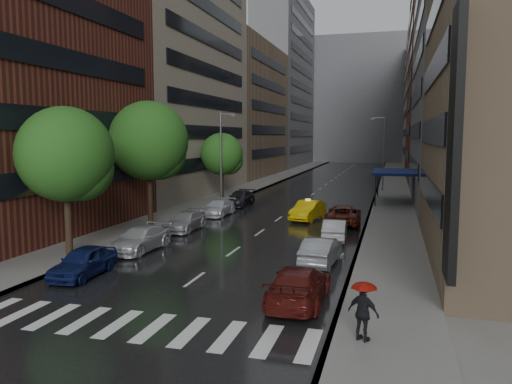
# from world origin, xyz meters

# --- Properties ---
(ground) EXTENTS (220.00, 220.00, 0.00)m
(ground) POSITION_xyz_m (0.00, 0.00, 0.00)
(ground) COLOR gray
(ground) RESTS_ON ground
(road) EXTENTS (14.00, 140.00, 0.01)m
(road) POSITION_xyz_m (0.00, 50.00, 0.01)
(road) COLOR black
(road) RESTS_ON ground
(sidewalk_left) EXTENTS (4.00, 140.00, 0.15)m
(sidewalk_left) POSITION_xyz_m (-9.00, 50.00, 0.07)
(sidewalk_left) COLOR gray
(sidewalk_left) RESTS_ON ground
(sidewalk_right) EXTENTS (4.00, 140.00, 0.15)m
(sidewalk_right) POSITION_xyz_m (9.00, 50.00, 0.07)
(sidewalk_right) COLOR gray
(sidewalk_right) RESTS_ON ground
(crosswalk) EXTENTS (13.15, 2.80, 0.01)m
(crosswalk) POSITION_xyz_m (0.20, -2.00, 0.01)
(crosswalk) COLOR silver
(crosswalk) RESTS_ON ground
(buildings_left) EXTENTS (8.00, 108.00, 38.00)m
(buildings_left) POSITION_xyz_m (-15.00, 58.79, 15.99)
(buildings_left) COLOR maroon
(buildings_left) RESTS_ON ground
(buildings_right) EXTENTS (8.05, 109.10, 36.00)m
(buildings_right) POSITION_xyz_m (15.00, 56.70, 15.03)
(buildings_right) COLOR #937A5B
(buildings_right) RESTS_ON ground
(building_far) EXTENTS (40.00, 14.00, 32.00)m
(building_far) POSITION_xyz_m (0.00, 118.00, 16.00)
(building_far) COLOR slate
(building_far) RESTS_ON ground
(tree_near) EXTENTS (5.30, 5.30, 8.45)m
(tree_near) POSITION_xyz_m (-8.60, 6.38, 5.78)
(tree_near) COLOR #382619
(tree_near) RESTS_ON ground
(tree_mid) EXTENTS (5.89, 5.89, 9.39)m
(tree_mid) POSITION_xyz_m (-8.60, 16.22, 6.43)
(tree_mid) COLOR #382619
(tree_mid) RESTS_ON ground
(tree_far) EXTENTS (4.47, 4.47, 7.13)m
(tree_far) POSITION_xyz_m (-8.60, 32.50, 4.87)
(tree_far) COLOR #382619
(tree_far) RESTS_ON ground
(taxi) EXTENTS (2.45, 4.98, 1.57)m
(taxi) POSITION_xyz_m (2.39, 22.24, 0.78)
(taxi) COLOR #DAB40B
(taxi) RESTS_ON ground
(parked_cars_left) EXTENTS (2.32, 30.29, 1.46)m
(parked_cars_left) POSITION_xyz_m (-5.40, 16.07, 0.70)
(parked_cars_left) COLOR #101A4E
(parked_cars_left) RESTS_ON ground
(parked_cars_right) EXTENTS (2.73, 24.17, 1.53)m
(parked_cars_right) POSITION_xyz_m (5.40, 12.04, 0.75)
(parked_cars_right) COLOR #511410
(parked_cars_right) RESTS_ON ground
(ped_red_umbrella) EXTENTS (1.19, 0.89, 2.01)m
(ped_red_umbrella) POSITION_xyz_m (8.18, -1.50, 1.33)
(ped_red_umbrella) COLOR black
(ped_red_umbrella) RESTS_ON sidewalk_right
(street_lamp_left) EXTENTS (1.74, 0.22, 9.00)m
(street_lamp_left) POSITION_xyz_m (-7.72, 30.00, 4.89)
(street_lamp_left) COLOR gray
(street_lamp_left) RESTS_ON sidewalk_left
(street_lamp_right) EXTENTS (1.74, 0.22, 9.00)m
(street_lamp_right) POSITION_xyz_m (7.72, 45.00, 4.89)
(street_lamp_right) COLOR gray
(street_lamp_right) RESTS_ON sidewalk_right
(awning) EXTENTS (4.00, 8.00, 3.12)m
(awning) POSITION_xyz_m (8.98, 35.00, 3.13)
(awning) COLOR navy
(awning) RESTS_ON sidewalk_right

